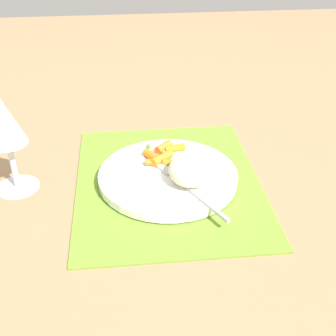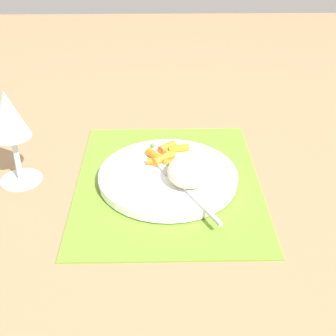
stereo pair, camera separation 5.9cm
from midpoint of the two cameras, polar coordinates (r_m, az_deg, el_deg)
ground_plane at (r=0.81m, az=2.08°, el=-1.88°), size 2.40×2.40×0.00m
placemat at (r=0.81m, az=2.09°, el=-1.70°), size 0.40×0.32×0.01m
plate at (r=0.80m, az=2.10°, el=-1.09°), size 0.24×0.24×0.01m
rice_mound at (r=0.77m, az=4.71°, el=-0.47°), size 0.09×0.07×0.04m
carrot_portion at (r=0.84m, az=1.68°, el=1.52°), size 0.09×0.08×0.02m
pea_scatter at (r=0.84m, az=2.87°, el=1.28°), size 0.09×0.08×0.01m
fork at (r=0.77m, az=3.73°, el=-2.02°), size 0.18×0.10×0.01m
wine_glass at (r=0.79m, az=-17.17°, el=5.74°), size 0.07×0.07×0.17m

